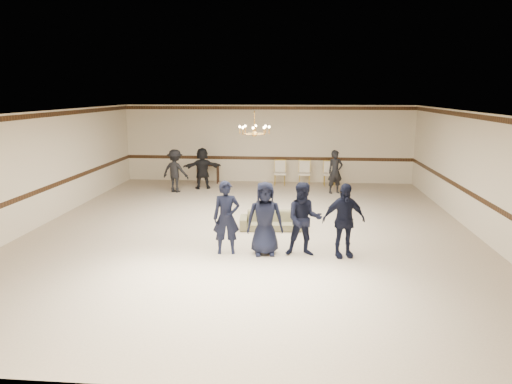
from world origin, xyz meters
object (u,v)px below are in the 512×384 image
(adult_right, at_px, (335,172))
(console_table, at_px, (208,174))
(settee, at_px, (271,220))
(adult_left, at_px, (175,171))
(adult_mid, at_px, (202,168))
(boy_a, at_px, (226,218))
(banquet_chair_right, at_px, (329,174))
(boy_d, at_px, (344,220))
(boy_c, at_px, (304,219))
(chandelier, at_px, (254,122))
(banquet_chair_left, at_px, (280,173))
(boy_b, at_px, (265,218))
(banquet_chair_mid, at_px, (305,173))

(adult_right, height_order, console_table, adult_right)
(settee, height_order, adult_left, adult_left)
(adult_left, relative_size, adult_right, 1.00)
(console_table, bearing_deg, adult_mid, -91.34)
(boy_a, height_order, banquet_chair_right, boy_a)
(boy_d, bearing_deg, adult_right, 72.99)
(banquet_chair_right, height_order, console_table, banquet_chair_right)
(settee, distance_m, adult_right, 5.31)
(boy_c, height_order, adult_right, boy_c)
(chandelier, xyz_separation_m, console_table, (-2.44, 5.50, -2.48))
(boy_a, distance_m, banquet_chair_right, 8.73)
(adult_right, relative_size, banquet_chair_left, 1.65)
(boy_c, bearing_deg, boy_a, 177.17)
(chandelier, xyz_separation_m, boy_d, (2.30, -2.90, -2.01))
(boy_a, xyz_separation_m, settee, (0.92, 2.01, -0.62))
(settee, height_order, console_table, console_table)
(boy_d, relative_size, adult_right, 1.06)
(banquet_chair_left, bearing_deg, boy_b, -95.36)
(console_table, bearing_deg, boy_a, -78.17)
(boy_c, bearing_deg, settee, 110.76)
(boy_b, relative_size, boy_c, 1.00)
(boy_b, bearing_deg, adult_left, 113.05)
(boy_b, relative_size, adult_right, 1.06)
(chandelier, xyz_separation_m, adult_right, (2.67, 3.93, -2.06))
(boy_d, relative_size, banquet_chair_mid, 1.75)
(chandelier, distance_m, adult_right, 5.18)
(boy_c, xyz_separation_m, boy_d, (0.90, 0.00, 0.00))
(banquet_chair_mid, height_order, console_table, banquet_chair_mid)
(boy_b, bearing_deg, boy_a, 172.65)
(banquet_chair_mid, relative_size, banquet_chair_right, 1.00)
(boy_c, height_order, banquet_chair_mid, boy_c)
(banquet_chair_left, bearing_deg, banquet_chair_mid, -4.98)
(chandelier, height_order, adult_left, chandelier)
(boy_d, height_order, console_table, boy_d)
(boy_c, xyz_separation_m, banquet_chair_mid, (0.15, 8.20, -0.37))
(banquet_chair_mid, height_order, banquet_chair_right, same)
(boy_b, relative_size, console_table, 1.85)
(boy_b, xyz_separation_m, banquet_chair_mid, (1.05, 8.20, -0.37))
(boy_b, xyz_separation_m, adult_right, (2.16, 6.84, -0.05))
(banquet_chair_left, height_order, console_table, banquet_chair_left)
(boy_a, height_order, boy_b, same)
(boy_c, distance_m, banquet_chair_mid, 8.21)
(adult_left, xyz_separation_m, console_table, (0.89, 1.87, -0.42))
(adult_left, distance_m, banquet_chair_mid, 5.17)
(boy_b, distance_m, banquet_chair_right, 8.46)
(adult_left, xyz_separation_m, banquet_chair_right, (5.89, 1.67, -0.32))
(boy_c, relative_size, console_table, 1.85)
(boy_c, bearing_deg, banquet_chair_mid, 86.09)
(chandelier, xyz_separation_m, boy_c, (1.40, -2.90, -2.01))
(boy_c, bearing_deg, banquet_chair_left, 93.06)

